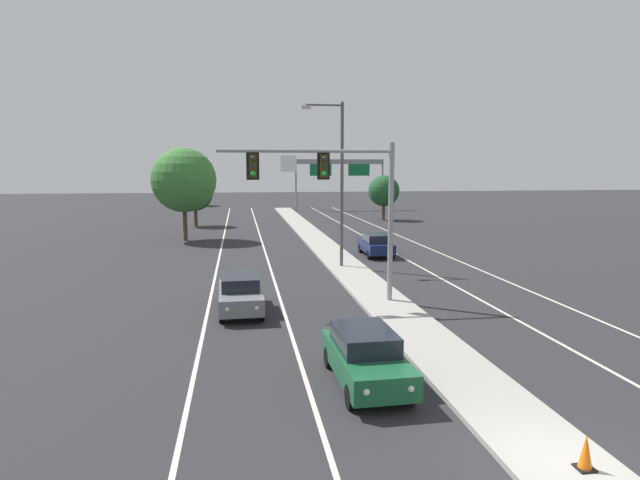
% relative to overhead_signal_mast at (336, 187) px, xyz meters
% --- Properties ---
extents(ground_plane, '(260.00, 260.00, 0.00)m').
position_rel_overhead_signal_mast_xyz_m(ground_plane, '(2.26, -14.01, -5.36)').
color(ground_plane, '#28282B').
extents(median_island, '(2.40, 110.00, 0.15)m').
position_rel_overhead_signal_mast_xyz_m(median_island, '(2.26, 3.99, -5.28)').
color(median_island, '#9E9B93').
rests_on(median_island, ground).
extents(lane_stripe_oncoming_center, '(0.14, 100.00, 0.01)m').
position_rel_overhead_signal_mast_xyz_m(lane_stripe_oncoming_center, '(-2.44, 10.99, -5.35)').
color(lane_stripe_oncoming_center, silver).
rests_on(lane_stripe_oncoming_center, ground).
extents(lane_stripe_receding_center, '(0.14, 100.00, 0.01)m').
position_rel_overhead_signal_mast_xyz_m(lane_stripe_receding_center, '(6.96, 10.99, -5.35)').
color(lane_stripe_receding_center, silver).
rests_on(lane_stripe_receding_center, ground).
extents(edge_stripe_left, '(0.14, 100.00, 0.01)m').
position_rel_overhead_signal_mast_xyz_m(edge_stripe_left, '(-5.74, 10.99, -5.35)').
color(edge_stripe_left, silver).
rests_on(edge_stripe_left, ground).
extents(edge_stripe_right, '(0.14, 100.00, 0.01)m').
position_rel_overhead_signal_mast_xyz_m(edge_stripe_right, '(10.26, 10.99, -5.35)').
color(edge_stripe_right, silver).
rests_on(edge_stripe_right, ground).
extents(overhead_signal_mast, '(7.86, 0.44, 7.20)m').
position_rel_overhead_signal_mast_xyz_m(overhead_signal_mast, '(0.00, 0.00, 0.00)').
color(overhead_signal_mast, gray).
rests_on(overhead_signal_mast, median_island).
extents(street_lamp_median, '(2.58, 0.28, 10.00)m').
position_rel_overhead_signal_mast_xyz_m(street_lamp_median, '(1.74, 8.99, 0.44)').
color(street_lamp_median, '#4C4C51').
rests_on(street_lamp_median, median_island).
extents(car_oncoming_green, '(1.92, 4.51, 1.58)m').
position_rel_overhead_signal_mast_xyz_m(car_oncoming_green, '(-0.75, -9.07, -4.54)').
color(car_oncoming_green, '#195633').
rests_on(car_oncoming_green, ground).
extents(car_oncoming_grey, '(1.92, 4.51, 1.58)m').
position_rel_overhead_signal_mast_xyz_m(car_oncoming_grey, '(-4.31, -0.54, -4.54)').
color(car_oncoming_grey, slate).
rests_on(car_oncoming_grey, ground).
extents(car_receding_navy, '(1.90, 4.50, 1.58)m').
position_rel_overhead_signal_mast_xyz_m(car_receding_navy, '(5.29, 13.31, -4.54)').
color(car_receding_navy, '#141E4C').
rests_on(car_receding_navy, ground).
extents(traffic_cone_median_nose, '(0.36, 0.36, 0.74)m').
position_rel_overhead_signal_mast_xyz_m(traffic_cone_median_nose, '(2.56, -14.40, -4.85)').
color(traffic_cone_median_nose, black).
rests_on(traffic_cone_median_nose, median_island).
extents(highway_sign_gantry, '(13.28, 0.42, 7.50)m').
position_rel_overhead_signal_mast_xyz_m(highway_sign_gantry, '(10.46, 55.29, 0.81)').
color(highway_sign_gantry, gray).
rests_on(highway_sign_gantry, ground).
extents(tree_far_right_a, '(3.70, 3.70, 5.35)m').
position_rel_overhead_signal_mast_xyz_m(tree_far_right_a, '(12.77, 38.94, -1.87)').
color(tree_far_right_a, '#4C3823').
rests_on(tree_far_right_a, ground).
extents(tree_far_left_a, '(5.33, 5.33, 7.71)m').
position_rel_overhead_signal_mast_xyz_m(tree_far_left_a, '(-13.48, 68.78, -0.32)').
color(tree_far_left_a, '#4C3823').
rests_on(tree_far_left_a, ground).
extents(tree_far_left_b, '(5.48, 5.48, 7.93)m').
position_rel_overhead_signal_mast_xyz_m(tree_far_left_b, '(-8.90, 23.64, -0.17)').
color(tree_far_left_b, '#4C3823').
rests_on(tree_far_left_b, ground).
extents(tree_far_left_c, '(3.75, 3.75, 5.42)m').
position_rel_overhead_signal_mast_xyz_m(tree_far_left_c, '(-8.90, 35.26, -1.82)').
color(tree_far_left_c, '#4C3823').
rests_on(tree_far_left_c, ground).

